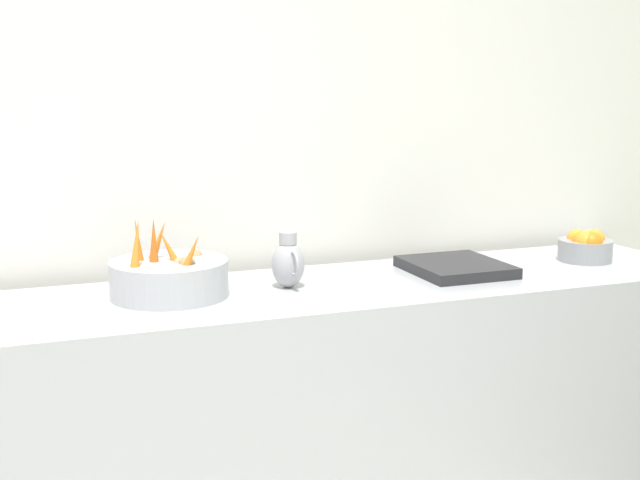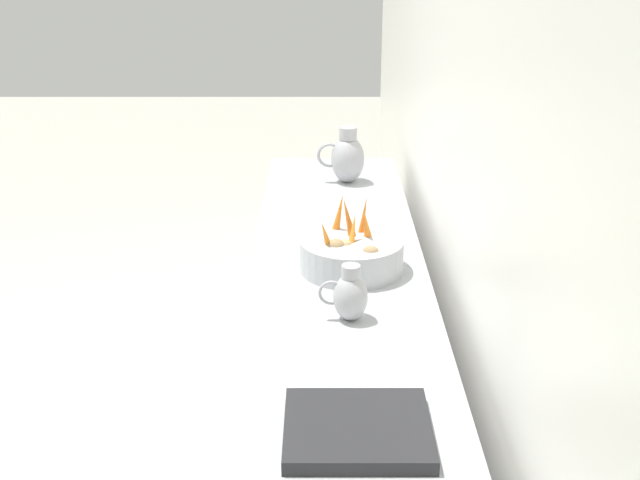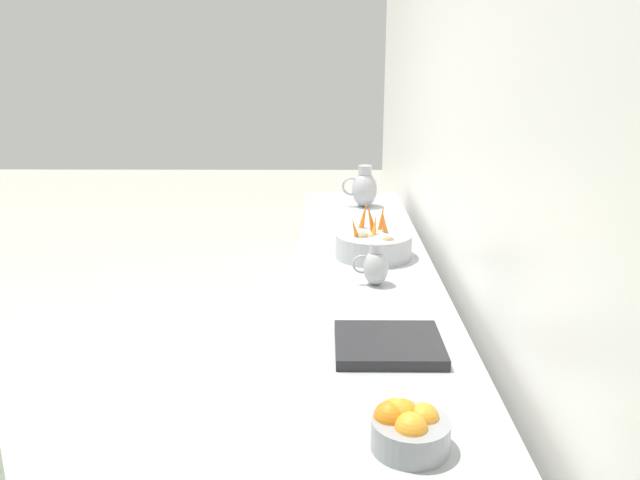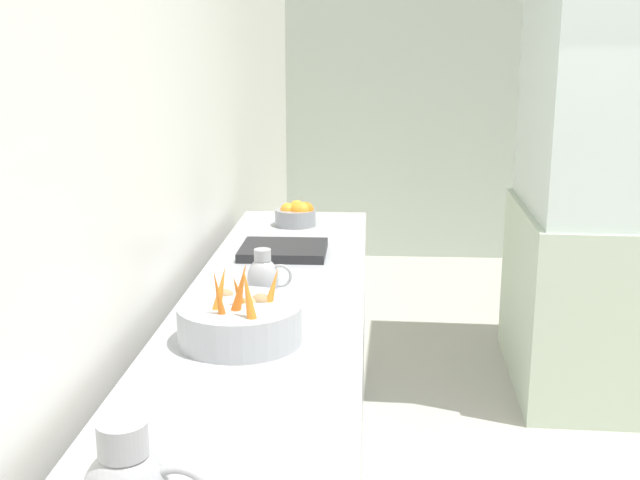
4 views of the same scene
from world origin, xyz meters
name	(u,v)px [view 1 (image 1 of 4)]	position (x,y,z in m)	size (l,w,h in m)	color
tile_wall_left	(343,94)	(-1.95, 0.67, 1.50)	(0.10, 7.78, 3.00)	white
prep_counter	(244,435)	(-1.54, 0.17, 0.46)	(0.61, 3.18, 0.91)	#ADAFB5
vegetable_colander	(169,277)	(-1.58, -0.04, 0.97)	(0.35, 0.35, 0.25)	#ADAFB5
orange_bowl	(586,246)	(-1.55, 1.45, 0.97)	(0.19, 0.19, 0.12)	gray
metal_pitcher_short	(288,263)	(-1.56, 0.33, 0.99)	(0.15, 0.10, 0.18)	#A3A3A8
counter_sink_basin	(456,267)	(-1.56, 0.92, 0.93)	(0.34, 0.30, 0.04)	#232326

